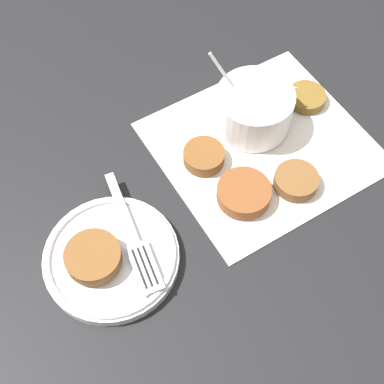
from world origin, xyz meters
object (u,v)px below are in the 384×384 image
object	(u,v)px
fritter_on_plate	(93,257)
fork	(135,243)
serving_plate	(111,257)
sauce_bowl	(254,110)

from	to	relation	value
fritter_on_plate	fork	xyz separation A→B (m)	(0.06, 0.00, -0.01)
fork	fritter_on_plate	bearing A→B (deg)	-175.39
serving_plate	fritter_on_plate	size ratio (longest dim) A/B	2.45
fork	sauce_bowl	bearing A→B (deg)	32.69
sauce_bowl	fritter_on_plate	distance (m)	0.31
serving_plate	sauce_bowl	bearing A→B (deg)	29.55
serving_plate	fritter_on_plate	xyz separation A→B (m)	(-0.02, -0.00, 0.02)
serving_plate	fork	size ratio (longest dim) A/B	0.95
sauce_bowl	serving_plate	size ratio (longest dim) A/B	0.70
fritter_on_plate	fork	bearing A→B (deg)	4.61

